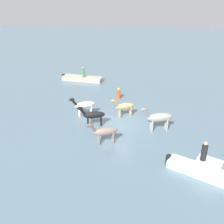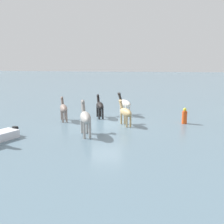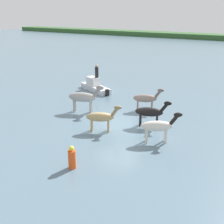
# 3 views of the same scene
# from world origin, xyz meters

# --- Properties ---
(ground_plane) EXTENTS (155.61, 155.61, 0.00)m
(ground_plane) POSITION_xyz_m (0.00, 0.00, 0.00)
(ground_plane) COLOR slate
(horse_dun_straggler) EXTENTS (2.56, 1.27, 2.01)m
(horse_dun_straggler) POSITION_xyz_m (-3.30, 0.69, 1.11)
(horse_dun_straggler) COLOR #9E9993
(horse_dun_straggler) RESTS_ON ground_plane
(horse_pinto_flank) EXTENTS (2.21, 1.02, 1.73)m
(horse_pinto_flank) POSITION_xyz_m (1.79, 0.70, 0.95)
(horse_pinto_flank) COLOR black
(horse_pinto_flank) RESTS_ON ground_plane
(horse_rear_stallion) EXTENTS (2.06, 1.28, 1.67)m
(horse_rear_stallion) POSITION_xyz_m (-0.44, -1.49, 0.92)
(horse_rear_stallion) COLOR tan
(horse_rear_stallion) RESTS_ON ground_plane
(horse_dark_mare) EXTENTS (2.11, 1.47, 1.76)m
(horse_dark_mare) POSITION_xyz_m (3.02, -1.14, 0.97)
(horse_dark_mare) COLOR silver
(horse_dark_mare) RESTS_ON ground_plane
(horse_gray_outer) EXTENTS (2.13, 1.18, 1.69)m
(horse_gray_outer) POSITION_xyz_m (0.41, 3.19, 0.93)
(horse_gray_outer) COLOR gray
(horse_gray_outer) RESTS_ON ground_plane
(boat_skiff_near) EXTENTS (5.32, 2.06, 0.75)m
(boat_skiff_near) POSITION_xyz_m (5.90, -11.13, 0.18)
(boat_skiff_near) COLOR #B7AD93
(boat_skiff_near) RESTS_ON ground_plane
(boat_tender_starboard) EXTENTS (3.82, 2.53, 1.31)m
(boat_tender_starboard) POSITION_xyz_m (-5.72, 5.75, 0.30)
(boat_tender_starboard) COLOR silver
(boat_tender_starboard) RESTS_ON ground_plane
(person_spotter_bow) EXTENTS (0.32, 0.32, 1.19)m
(person_spotter_bow) POSITION_xyz_m (5.69, -10.99, 1.15)
(person_spotter_bow) COLOR #338C4C
(person_spotter_bow) RESTS_ON boat_skiff_near
(person_helmsman_aft) EXTENTS (0.32, 0.32, 1.19)m
(person_helmsman_aft) POSITION_xyz_m (-5.66, 5.96, 1.71)
(person_helmsman_aft) COLOR black
(person_helmsman_aft) RESTS_ON boat_tender_starboard
(buoy_channel_marker) EXTENTS (0.36, 0.36, 1.14)m
(buoy_channel_marker) POSITION_xyz_m (0.59, -5.63, 0.51)
(buoy_channel_marker) COLOR #E54C19
(buoy_channel_marker) RESTS_ON ground_plane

